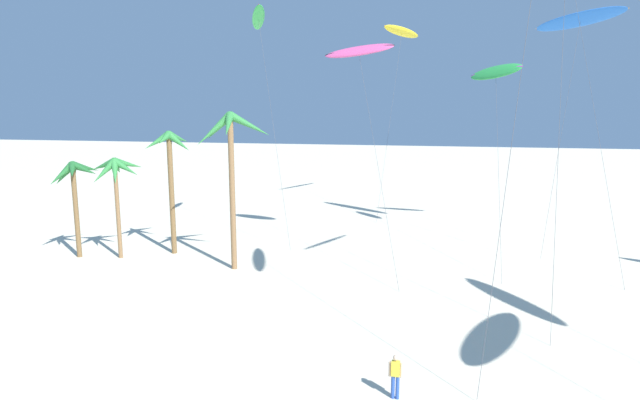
# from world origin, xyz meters

# --- Properties ---
(palm_tree_1) EXTENTS (3.72, 3.79, 6.75)m
(palm_tree_1) POSITION_xyz_m (-20.30, 35.76, 5.61)
(palm_tree_1) COLOR brown
(palm_tree_1) RESTS_ON ground
(palm_tree_2) EXTENTS (3.92, 3.38, 7.00)m
(palm_tree_2) POSITION_xyz_m (-17.38, 36.23, 5.90)
(palm_tree_2) COLOR olive
(palm_tree_2) RESTS_ON ground
(palm_tree_3) EXTENTS (3.34, 3.79, 8.76)m
(palm_tree_3) POSITION_xyz_m (-14.32, 38.05, 7.04)
(palm_tree_3) COLOR brown
(palm_tree_3) RESTS_ON ground
(palm_tree_4) EXTENTS (4.87, 5.11, 10.12)m
(palm_tree_4) POSITION_xyz_m (-8.66, 35.47, 8.22)
(palm_tree_4) COLOR olive
(palm_tree_4) RESTS_ON ground
(flying_kite_0) EXTENTS (6.14, 6.18, 17.60)m
(flying_kite_0) POSITION_xyz_m (13.63, 46.99, 16.57)
(flying_kite_0) COLOR blue
(flying_kite_0) RESTS_ON ground
(flying_kite_5) EXTENTS (6.37, 9.69, 14.91)m
(flying_kite_5) POSITION_xyz_m (-1.63, 41.71, 14.18)
(flying_kite_5) COLOR #EA5193
(flying_kite_5) RESTS_ON ground
(flying_kite_6) EXTENTS (3.76, 11.75, 18.32)m
(flying_kite_6) POSITION_xyz_m (0.10, 59.46, 17.73)
(flying_kite_6) COLOR yellow
(flying_kite_6) RESTS_ON ground
(flying_kite_8) EXTENTS (4.02, 11.86, 13.75)m
(flying_kite_8) POSITION_xyz_m (7.90, 45.84, 12.89)
(flying_kite_8) COLOR green
(flying_kite_8) RESTS_ON ground
(flying_kite_10) EXTENTS (4.41, 5.40, 17.80)m
(flying_kite_10) POSITION_xyz_m (-9.51, 43.68, 16.93)
(flying_kite_10) COLOR green
(flying_kite_10) RESTS_ON ground
(person_near_right) EXTENTS (0.51, 0.22, 1.68)m
(person_near_right) POSITION_xyz_m (2.72, 21.97, 0.92)
(person_near_right) COLOR #284CA3
(person_near_right) RESTS_ON ground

